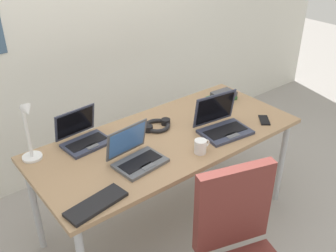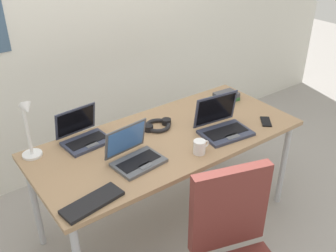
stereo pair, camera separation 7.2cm
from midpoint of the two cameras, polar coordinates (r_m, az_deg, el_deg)
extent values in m
plane|color=gray|center=(3.02, 0.71, -13.66)|extent=(12.00, 12.00, 0.00)
cube|color=silver|center=(3.23, -11.39, 15.36)|extent=(6.00, 0.12, 2.60)
cube|color=#9E7A56|center=(2.57, 0.80, -1.84)|extent=(1.80, 0.80, 0.03)
cylinder|color=#B2B5BA|center=(3.10, 17.22, -5.42)|extent=(0.04, 0.04, 0.71)
cylinder|color=#B2B5BA|center=(2.74, -18.20, -10.82)|extent=(0.04, 0.04, 0.71)
cylinder|color=#B2B5BA|center=(3.46, 8.49, -0.35)|extent=(0.04, 0.04, 0.71)
cylinder|color=white|center=(2.50, -18.51, -3.99)|extent=(0.12, 0.12, 0.02)
cylinder|color=white|center=(2.41, -19.18, -0.46)|extent=(0.02, 0.02, 0.34)
cylinder|color=white|center=(2.30, -19.54, 2.80)|extent=(0.01, 0.08, 0.01)
cone|color=white|center=(2.27, -19.21, 2.43)|extent=(0.07, 0.09, 0.09)
cube|color=#515459|center=(2.30, -3.42, -5.39)|extent=(0.31, 0.23, 0.02)
cube|color=black|center=(2.30, -3.42, -5.15)|extent=(0.27, 0.14, 0.00)
cube|color=#595B60|center=(2.25, -2.37, -5.85)|extent=(0.09, 0.05, 0.00)
cube|color=#515459|center=(2.32, -5.36, -1.94)|extent=(0.29, 0.08, 0.20)
cube|color=#3F72BF|center=(2.32, -5.28, -1.97)|extent=(0.26, 0.06, 0.16)
cube|color=#33384C|center=(2.53, -11.03, -2.35)|extent=(0.30, 0.22, 0.02)
cube|color=black|center=(2.53, -11.05, -2.13)|extent=(0.26, 0.13, 0.00)
cube|color=#595B60|center=(2.48, -10.28, -2.72)|extent=(0.08, 0.05, 0.00)
cube|color=#33384C|center=(2.57, -12.64, 0.72)|extent=(0.29, 0.07, 0.19)
cube|color=black|center=(2.57, -12.58, 0.70)|extent=(0.26, 0.06, 0.16)
cube|color=#33384C|center=(2.62, 9.26, -1.02)|extent=(0.35, 0.26, 0.02)
cube|color=black|center=(2.61, 9.28, -0.80)|extent=(0.30, 0.16, 0.00)
cube|color=#595B60|center=(2.57, 10.28, -1.52)|extent=(0.10, 0.06, 0.00)
cube|color=#33384C|center=(2.65, 7.77, 2.47)|extent=(0.33, 0.08, 0.22)
cube|color=black|center=(2.64, 7.84, 2.44)|extent=(0.30, 0.06, 0.19)
cube|color=black|center=(2.05, -10.04, -11.00)|extent=(0.34, 0.17, 0.02)
ellipsoid|color=black|center=(2.97, 6.45, 3.20)|extent=(0.09, 0.11, 0.03)
cube|color=black|center=(2.82, 14.88, 0.62)|extent=(0.14, 0.15, 0.01)
torus|color=black|center=(2.66, -0.75, 0.06)|extent=(0.18, 0.18, 0.03)
cylinder|color=black|center=(2.62, -2.09, -0.31)|extent=(0.06, 0.06, 0.04)
cylinder|color=black|center=(2.70, 0.54, 0.63)|extent=(0.06, 0.06, 0.04)
cube|color=#336638|center=(3.08, 8.92, 3.97)|extent=(0.22, 0.15, 0.03)
cube|color=#4C4C51|center=(3.07, 9.23, 4.53)|extent=(0.18, 0.13, 0.04)
cylinder|color=white|center=(2.39, 5.50, -3.11)|extent=(0.08, 0.08, 0.09)
torus|color=white|center=(2.41, 6.40, -2.63)|extent=(0.05, 0.01, 0.05)
cube|color=brown|center=(2.05, 10.00, -11.79)|extent=(0.42, 0.18, 0.48)
camera|label=1|loc=(0.04, -89.18, 0.47)|focal=41.51mm
camera|label=2|loc=(0.04, 90.82, -0.47)|focal=41.51mm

